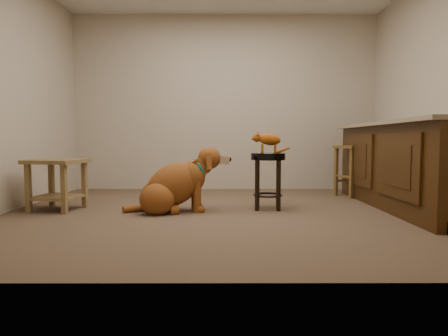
{
  "coord_description": "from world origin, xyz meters",
  "views": [
    {
      "loc": [
        -0.02,
        -4.03,
        0.74
      ],
      "look_at": [
        -0.01,
        0.16,
        0.45
      ],
      "focal_mm": 32.0,
      "sensor_mm": 36.0,
      "label": 1
    }
  ],
  "objects_px": {
    "side_table": "(57,177)",
    "tabby_kitten": "(267,140)",
    "wood_stool": "(352,170)",
    "padded_stool": "(268,169)",
    "golden_retriever": "(175,186)"
  },
  "relations": [
    {
      "from": "side_table",
      "to": "tabby_kitten",
      "type": "bearing_deg",
      "value": 1.26
    },
    {
      "from": "wood_stool",
      "to": "side_table",
      "type": "height_order",
      "value": "wood_stool"
    },
    {
      "from": "padded_stool",
      "to": "wood_stool",
      "type": "height_order",
      "value": "wood_stool"
    },
    {
      "from": "wood_stool",
      "to": "tabby_kitten",
      "type": "relative_size",
      "value": 1.61
    },
    {
      "from": "padded_stool",
      "to": "side_table",
      "type": "relative_size",
      "value": 1.0
    },
    {
      "from": "wood_stool",
      "to": "tabby_kitten",
      "type": "distance_m",
      "value": 1.61
    },
    {
      "from": "padded_stool",
      "to": "side_table",
      "type": "height_order",
      "value": "padded_stool"
    },
    {
      "from": "wood_stool",
      "to": "tabby_kitten",
      "type": "xyz_separation_m",
      "value": [
        -1.23,
        -0.96,
        0.4
      ]
    },
    {
      "from": "padded_stool",
      "to": "side_table",
      "type": "distance_m",
      "value": 2.24
    },
    {
      "from": "padded_stool",
      "to": "side_table",
      "type": "xyz_separation_m",
      "value": [
        -2.24,
        -0.05,
        -0.07
      ]
    },
    {
      "from": "wood_stool",
      "to": "golden_retriever",
      "type": "relative_size",
      "value": 0.6
    },
    {
      "from": "side_table",
      "to": "golden_retriever",
      "type": "bearing_deg",
      "value": -4.53
    },
    {
      "from": "side_table",
      "to": "tabby_kitten",
      "type": "relative_size",
      "value": 1.44
    },
    {
      "from": "wood_stool",
      "to": "golden_retriever",
      "type": "bearing_deg",
      "value": -153.28
    },
    {
      "from": "wood_stool",
      "to": "tabby_kitten",
      "type": "bearing_deg",
      "value": -142.01
    }
  ]
}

